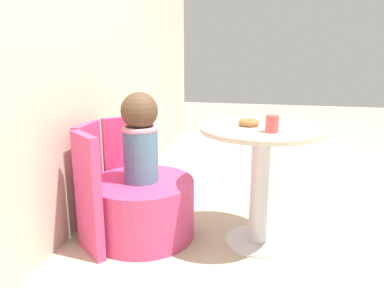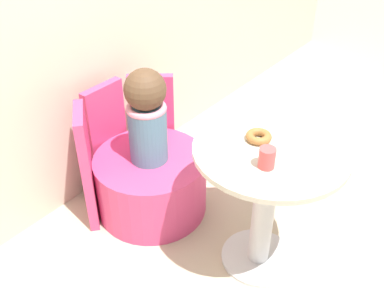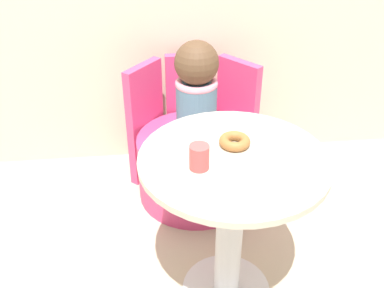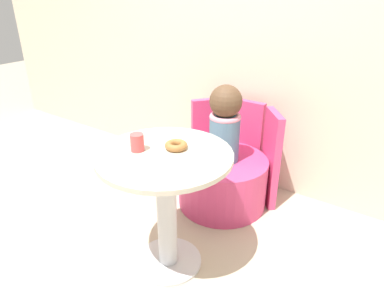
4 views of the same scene
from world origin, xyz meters
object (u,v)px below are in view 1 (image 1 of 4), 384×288
object	(u,v)px
round_table	(261,164)
child_figure	(140,136)
donut	(249,123)
tub_chair	(143,208)
cup	(272,124)

from	to	relation	value
round_table	child_figure	xyz separation A→B (m)	(-0.05, 0.69, 0.14)
donut	tub_chair	bearing A→B (deg)	96.07
child_figure	cup	xyz separation A→B (m)	(-0.08, -0.75, 0.12)
round_table	tub_chair	xyz separation A→B (m)	(-0.05, 0.69, -0.31)
tub_chair	child_figure	distance (m)	0.45
tub_chair	round_table	bearing A→B (deg)	-85.90
child_figure	tub_chair	bearing A→B (deg)	180.00
tub_chair	donut	bearing A→B (deg)	-83.93
donut	child_figure	bearing A→B (deg)	96.07
donut	cup	world-z (taller)	cup
cup	donut	bearing A→B (deg)	40.73
child_figure	donut	distance (m)	0.63
child_figure	donut	size ratio (longest dim) A/B	4.60
child_figure	cup	size ratio (longest dim) A/B	5.94
donut	cup	xyz separation A→B (m)	(-0.15, -0.13, 0.03)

